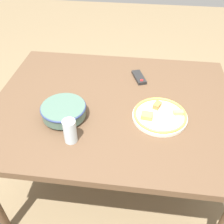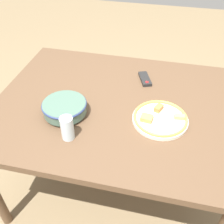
% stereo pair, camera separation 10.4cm
% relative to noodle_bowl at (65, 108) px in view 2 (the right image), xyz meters
% --- Properties ---
extents(ground_plane, '(8.00, 8.00, 0.00)m').
position_rel_noodle_bowl_xyz_m(ground_plane, '(0.25, 0.16, -0.80)').
color(ground_plane, '#7F6B4C').
extents(dining_table, '(1.40, 1.09, 0.75)m').
position_rel_noodle_bowl_xyz_m(dining_table, '(0.25, 0.16, -0.12)').
color(dining_table, brown).
rests_on(dining_table, ground_plane).
extents(noodle_bowl, '(0.24, 0.24, 0.08)m').
position_rel_noodle_bowl_xyz_m(noodle_bowl, '(0.00, 0.00, 0.00)').
color(noodle_bowl, '#4C6B5B').
rests_on(noodle_bowl, dining_table).
extents(food_plate, '(0.30, 0.30, 0.05)m').
position_rel_noodle_bowl_xyz_m(food_plate, '(0.51, 0.06, -0.03)').
color(food_plate, silver).
rests_on(food_plate, dining_table).
extents(tv_remote, '(0.11, 0.16, 0.02)m').
position_rel_noodle_bowl_xyz_m(tv_remote, '(0.38, 0.43, -0.04)').
color(tv_remote, black).
rests_on(tv_remote, dining_table).
extents(drinking_glass, '(0.06, 0.06, 0.13)m').
position_rel_noodle_bowl_xyz_m(drinking_glass, '(0.08, -0.16, 0.02)').
color(drinking_glass, silver).
rests_on(drinking_glass, dining_table).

